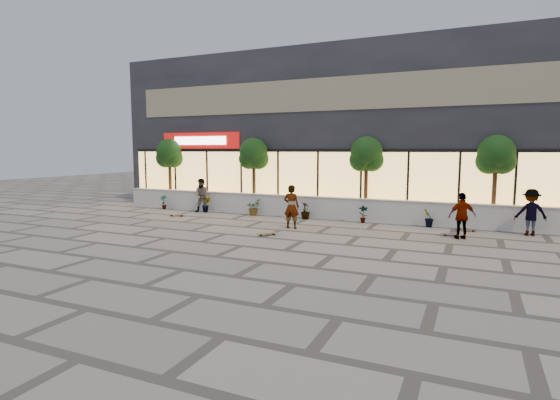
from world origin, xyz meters
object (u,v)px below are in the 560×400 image
at_px(skater_right_far, 531,212).
at_px(skateboard_right_near, 466,229).
at_px(tree_west, 169,155).
at_px(skater_center, 291,207).
at_px(skater_right_near, 462,216).
at_px(skateboard_left, 177,215).
at_px(skateboard_center, 267,233).
at_px(tree_east, 496,157).
at_px(tree_mideast, 366,156).
at_px(tree_midwest, 254,156).
at_px(skater_left, 202,196).
at_px(skateboard_right_far, 451,234).

distance_m(skater_right_far, skateboard_right_near, 2.39).
xyz_separation_m(tree_west, skater_center, (9.27, -3.86, -2.07)).
height_order(skater_right_near, skateboard_left, skater_right_near).
xyz_separation_m(skater_center, skater_right_near, (6.59, 0.53, -0.06)).
bearing_deg(skateboard_left, skateboard_center, -37.98).
distance_m(tree_east, skater_right_near, 4.11).
bearing_deg(tree_mideast, skateboard_center, -113.65).
bearing_deg(skateboard_left, skater_center, -22.27).
xyz_separation_m(tree_midwest, skater_right_near, (10.36, -3.33, -2.12)).
bearing_deg(skateboard_right_near, tree_mideast, 170.29).
bearing_deg(skater_left, skateboard_left, -124.14).
height_order(tree_midwest, skater_center, tree_midwest).
relative_size(tree_east, skateboard_right_near, 4.40).
distance_m(tree_midwest, tree_mideast, 6.00).
bearing_deg(skater_left, tree_east, -13.35).
bearing_deg(tree_midwest, skateboard_left, -131.50).
height_order(skater_center, skateboard_left, skater_center).
relative_size(tree_mideast, skater_center, 2.13).
bearing_deg(skater_right_far, tree_east, -61.78).
distance_m(skateboard_right_near, skateboard_right_far, 1.40).
distance_m(tree_midwest, skateboard_right_near, 11.00).
xyz_separation_m(tree_east, skater_right_near, (-1.14, -3.33, -2.12)).
xyz_separation_m(skater_center, skateboard_center, (-0.25, -1.81, -0.84)).
distance_m(skater_left, skateboard_right_near, 12.83).
bearing_deg(skater_right_far, tree_west, -15.68).
bearing_deg(skater_right_far, tree_midwest, -17.74).
distance_m(skater_right_near, skater_right_far, 2.99).
bearing_deg(skateboard_right_near, tree_west, -176.47).
relative_size(tree_west, tree_east, 1.00).
relative_size(tree_west, skateboard_left, 4.40).
bearing_deg(tree_mideast, tree_west, 180.00).
relative_size(tree_midwest, skateboard_left, 4.40).
bearing_deg(tree_midwest, tree_east, 0.00).
relative_size(tree_east, skater_center, 2.13).
xyz_separation_m(tree_midwest, skater_center, (3.77, -3.86, -2.07)).
bearing_deg(skater_right_far, skater_center, 3.64).
xyz_separation_m(tree_midwest, skater_left, (-2.30, -1.45, -2.09)).
xyz_separation_m(tree_mideast, skateboard_center, (-2.48, -5.67, -2.90)).
relative_size(tree_west, skateboard_right_near, 4.40).
xyz_separation_m(tree_east, skateboard_center, (-7.98, -5.67, -2.90)).
height_order(tree_west, skateboard_right_far, tree_west).
distance_m(tree_mideast, skater_right_near, 5.88).
relative_size(tree_east, skater_right_near, 2.27).
distance_m(tree_east, skateboard_right_far, 4.32).
bearing_deg(skateboard_right_far, skateboard_right_near, 43.72).
bearing_deg(skater_left, skateboard_right_near, -19.66).
xyz_separation_m(skater_right_near, skateboard_left, (-13.09, 0.24, -0.77)).
bearing_deg(skateboard_right_far, tree_midwest, 138.86).
relative_size(skater_center, skater_left, 1.03).
xyz_separation_m(tree_west, skater_left, (3.20, -1.45, -2.09)).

